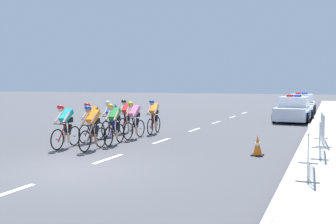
{
  "coord_description": "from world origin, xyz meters",
  "views": [
    {
      "loc": [
        6.1,
        -8.33,
        2.25
      ],
      "look_at": [
        0.0,
        6.27,
        1.1
      ],
      "focal_mm": 41.64,
      "sensor_mm": 36.0,
      "label": 1
    }
  ],
  "objects_px": {
    "cyclist_fourth": "(114,123)",
    "cyclist_seventh": "(126,116)",
    "crowd_barrier_front": "(308,151)",
    "cyclist_sixth": "(134,120)",
    "crowd_barrier_rear": "(323,128)",
    "cyclist_second": "(93,127)",
    "police_car_nearest": "(294,110)",
    "crowd_barrier_middle": "(320,136)",
    "police_car_second": "(301,105)",
    "traffic_cone_near": "(258,146)",
    "cyclist_eighth": "(154,116)",
    "cyclist_third": "(92,122)",
    "cyclist_fifth": "(111,118)",
    "cyclist_lead": "(66,126)"
  },
  "relations": [
    {
      "from": "police_car_nearest",
      "to": "crowd_barrier_front",
      "type": "relative_size",
      "value": 1.93
    },
    {
      "from": "cyclist_third",
      "to": "cyclist_fifth",
      "type": "relative_size",
      "value": 1.0
    },
    {
      "from": "cyclist_second",
      "to": "crowd_barrier_front",
      "type": "height_order",
      "value": "cyclist_second"
    },
    {
      "from": "traffic_cone_near",
      "to": "cyclist_eighth",
      "type": "bearing_deg",
      "value": 145.05
    },
    {
      "from": "crowd_barrier_front",
      "to": "cyclist_eighth",
      "type": "bearing_deg",
      "value": 138.71
    },
    {
      "from": "cyclist_second",
      "to": "cyclist_fifth",
      "type": "bearing_deg",
      "value": 110.87
    },
    {
      "from": "cyclist_sixth",
      "to": "cyclist_eighth",
      "type": "height_order",
      "value": "same"
    },
    {
      "from": "cyclist_fifth",
      "to": "crowd_barrier_front",
      "type": "height_order",
      "value": "cyclist_fifth"
    },
    {
      "from": "cyclist_lead",
      "to": "traffic_cone_near",
      "type": "bearing_deg",
      "value": 9.73
    },
    {
      "from": "cyclist_lead",
      "to": "police_car_second",
      "type": "height_order",
      "value": "police_car_second"
    },
    {
      "from": "cyclist_fourth",
      "to": "police_car_second",
      "type": "distance_m",
      "value": 19.1
    },
    {
      "from": "cyclist_lead",
      "to": "crowd_barrier_front",
      "type": "distance_m",
      "value": 8.16
    },
    {
      "from": "cyclist_second",
      "to": "police_car_nearest",
      "type": "relative_size",
      "value": 0.39
    },
    {
      "from": "cyclist_fourth",
      "to": "crowd_barrier_front",
      "type": "xyz_separation_m",
      "value": [
        6.89,
        -2.57,
        -0.14
      ]
    },
    {
      "from": "cyclist_third",
      "to": "police_car_second",
      "type": "height_order",
      "value": "police_car_second"
    },
    {
      "from": "police_car_nearest",
      "to": "traffic_cone_near",
      "type": "bearing_deg",
      "value": -90.33
    },
    {
      "from": "cyclist_second",
      "to": "traffic_cone_near",
      "type": "bearing_deg",
      "value": 11.36
    },
    {
      "from": "cyclist_third",
      "to": "cyclist_fifth",
      "type": "height_order",
      "value": "same"
    },
    {
      "from": "cyclist_fourth",
      "to": "cyclist_fifth",
      "type": "relative_size",
      "value": 1.0
    },
    {
      "from": "cyclist_sixth",
      "to": "police_car_nearest",
      "type": "distance_m",
      "value": 11.51
    },
    {
      "from": "cyclist_lead",
      "to": "cyclist_seventh",
      "type": "relative_size",
      "value": 1.0
    },
    {
      "from": "cyclist_sixth",
      "to": "crowd_barrier_rear",
      "type": "distance_m",
      "value": 7.23
    },
    {
      "from": "cyclist_third",
      "to": "police_car_nearest",
      "type": "height_order",
      "value": "police_car_nearest"
    },
    {
      "from": "cyclist_seventh",
      "to": "cyclist_eighth",
      "type": "distance_m",
      "value": 1.35
    },
    {
      "from": "cyclist_lead",
      "to": "cyclist_second",
      "type": "xyz_separation_m",
      "value": [
        1.1,
        0.03,
        0.0
      ]
    },
    {
      "from": "cyclist_eighth",
      "to": "police_car_nearest",
      "type": "xyz_separation_m",
      "value": [
        5.35,
        8.36,
        -0.11
      ]
    },
    {
      "from": "cyclist_eighth",
      "to": "crowd_barrier_front",
      "type": "distance_m",
      "value": 9.16
    },
    {
      "from": "cyclist_seventh",
      "to": "crowd_barrier_front",
      "type": "distance_m",
      "value": 10.12
    },
    {
      "from": "crowd_barrier_front",
      "to": "cyclist_second",
      "type": "bearing_deg",
      "value": 169.6
    },
    {
      "from": "cyclist_fourth",
      "to": "cyclist_seventh",
      "type": "xyz_separation_m",
      "value": [
        -1.33,
        3.34,
        0.0
      ]
    },
    {
      "from": "cyclist_fifth",
      "to": "cyclist_sixth",
      "type": "distance_m",
      "value": 1.29
    },
    {
      "from": "police_car_nearest",
      "to": "police_car_second",
      "type": "xyz_separation_m",
      "value": [
        0.0,
        6.5,
        0.0
      ]
    },
    {
      "from": "cyclist_third",
      "to": "cyclist_fifth",
      "type": "bearing_deg",
      "value": 95.1
    },
    {
      "from": "police_car_nearest",
      "to": "cyclist_second",
      "type": "bearing_deg",
      "value": -112.49
    },
    {
      "from": "cyclist_eighth",
      "to": "crowd_barrier_middle",
      "type": "xyz_separation_m",
      "value": [
        7.07,
        -3.25,
        -0.14
      ]
    },
    {
      "from": "police_car_nearest",
      "to": "crowd_barrier_rear",
      "type": "xyz_separation_m",
      "value": [
        1.76,
        -9.22,
        -0.03
      ]
    },
    {
      "from": "crowd_barrier_middle",
      "to": "police_car_second",
      "type": "bearing_deg",
      "value": 95.45
    },
    {
      "from": "crowd_barrier_front",
      "to": "crowd_barrier_middle",
      "type": "height_order",
      "value": "same"
    },
    {
      "from": "cyclist_lead",
      "to": "cyclist_second",
      "type": "height_order",
      "value": "same"
    },
    {
      "from": "cyclist_third",
      "to": "cyclist_eighth",
      "type": "relative_size",
      "value": 1.0
    },
    {
      "from": "police_car_nearest",
      "to": "police_car_second",
      "type": "bearing_deg",
      "value": 89.99
    },
    {
      "from": "cyclist_eighth",
      "to": "police_car_second",
      "type": "relative_size",
      "value": 0.39
    },
    {
      "from": "crowd_barrier_rear",
      "to": "crowd_barrier_front",
      "type": "bearing_deg",
      "value": -92.49
    },
    {
      "from": "cyclist_eighth",
      "to": "crowd_barrier_middle",
      "type": "height_order",
      "value": "cyclist_eighth"
    },
    {
      "from": "cyclist_fourth",
      "to": "police_car_second",
      "type": "relative_size",
      "value": 0.39
    },
    {
      "from": "cyclist_eighth",
      "to": "police_car_second",
      "type": "height_order",
      "value": "police_car_second"
    },
    {
      "from": "cyclist_fourth",
      "to": "crowd_barrier_rear",
      "type": "bearing_deg",
      "value": 20.19
    },
    {
      "from": "cyclist_seventh",
      "to": "crowd_barrier_middle",
      "type": "xyz_separation_m",
      "value": [
        8.41,
        -3.11,
        -0.14
      ]
    },
    {
      "from": "cyclist_fourth",
      "to": "cyclist_eighth",
      "type": "xyz_separation_m",
      "value": [
        0.01,
        3.47,
        0.0
      ]
    },
    {
      "from": "cyclist_third",
      "to": "crowd_barrier_middle",
      "type": "relative_size",
      "value": 0.74
    }
  ]
}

